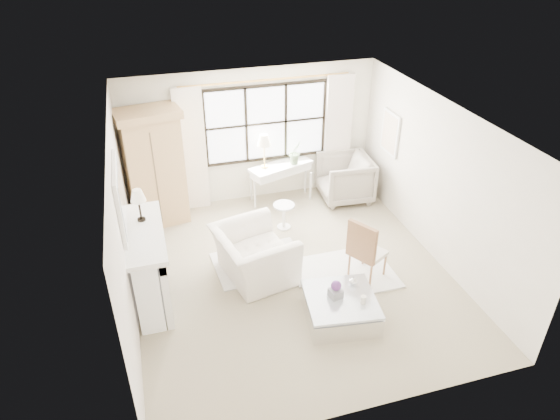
{
  "coord_description": "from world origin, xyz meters",
  "views": [
    {
      "loc": [
        -2.03,
        -6.23,
        5.16
      ],
      "look_at": [
        -0.15,
        0.2,
        1.14
      ],
      "focal_mm": 32.0,
      "sensor_mm": 36.0,
      "label": 1
    }
  ],
  "objects_px": {
    "armoire": "(154,168)",
    "console_table": "(281,182)",
    "club_armchair": "(254,255)",
    "coffee_table": "(340,308)"
  },
  "relations": [
    {
      "from": "console_table",
      "to": "club_armchair",
      "type": "distance_m",
      "value": 2.56
    },
    {
      "from": "armoire",
      "to": "club_armchair",
      "type": "xyz_separation_m",
      "value": [
        1.33,
        -2.16,
        -0.73
      ]
    },
    {
      "from": "club_armchair",
      "to": "coffee_table",
      "type": "distance_m",
      "value": 1.66
    },
    {
      "from": "coffee_table",
      "to": "club_armchair",
      "type": "bearing_deg",
      "value": 133.62
    },
    {
      "from": "armoire",
      "to": "console_table",
      "type": "relative_size",
      "value": 1.63
    },
    {
      "from": "armoire",
      "to": "club_armchair",
      "type": "bearing_deg",
      "value": -68.2
    },
    {
      "from": "club_armchair",
      "to": "armoire",
      "type": "bearing_deg",
      "value": 19.95
    },
    {
      "from": "club_armchair",
      "to": "coffee_table",
      "type": "relative_size",
      "value": 1.13
    },
    {
      "from": "armoire",
      "to": "console_table",
      "type": "height_order",
      "value": "armoire"
    },
    {
      "from": "coffee_table",
      "to": "console_table",
      "type": "bearing_deg",
      "value": 95.22
    }
  ]
}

